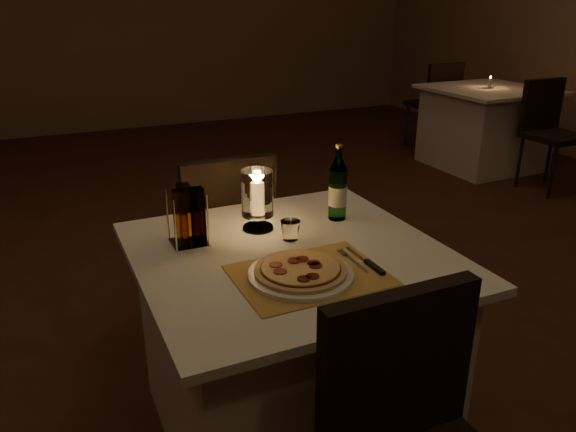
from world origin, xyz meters
name	(u,v)px	position (x,y,z in m)	size (l,w,h in m)	color
floor	(284,344)	(0.00, 0.00, -0.01)	(8.00, 10.00, 0.02)	#472316
main_table	(290,345)	(-0.21, -0.52, 0.37)	(1.00, 1.00, 0.74)	white
chair_far	(224,229)	(-0.21, 0.19, 0.55)	(0.42, 0.42, 0.90)	black
placemat	(309,275)	(-0.23, -0.70, 0.74)	(0.45, 0.34, 0.00)	gold
plate	(301,274)	(-0.26, -0.70, 0.75)	(0.32, 0.32, 0.01)	white
pizza	(301,270)	(-0.26, -0.70, 0.77)	(0.28, 0.28, 0.02)	#D8B77F
fork	(351,260)	(-0.07, -0.67, 0.75)	(0.02, 0.18, 0.00)	silver
knife	(370,264)	(-0.03, -0.73, 0.75)	(0.02, 0.22, 0.01)	black
tumbler	(290,230)	(-0.17, -0.43, 0.77)	(0.07, 0.07, 0.07)	white
water_bottle	(338,189)	(0.08, -0.33, 0.86)	(0.07, 0.07, 0.29)	#5DA659
hurricane_candle	(257,195)	(-0.24, -0.30, 0.87)	(0.12, 0.12, 0.22)	white
cruet_caddy	(188,218)	(-0.50, -0.33, 0.84)	(0.12, 0.12, 0.21)	white
neighbor_table_right	(484,127)	(2.94, 1.92, 0.37)	(1.00, 1.00, 0.74)	white
neighbor_chair_ra	(549,124)	(2.94, 1.21, 0.55)	(0.42, 0.42, 0.90)	black
neighbor_chair_rb	(437,97)	(2.94, 2.64, 0.55)	(0.42, 0.42, 0.90)	black
neighbor_candle_right	(490,83)	(2.94, 1.92, 0.79)	(0.03, 0.03, 0.11)	white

